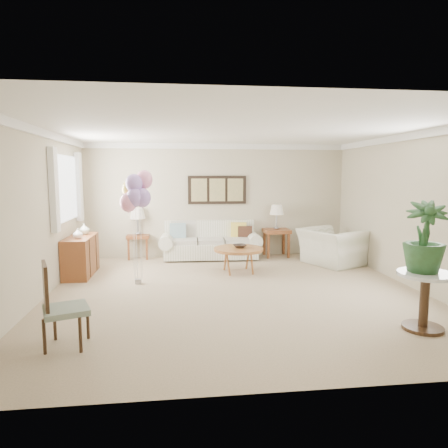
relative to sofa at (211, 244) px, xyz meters
name	(u,v)px	position (x,y,z in m)	size (l,w,h in m)	color
ground_plane	(236,293)	(0.18, -2.76, -0.33)	(6.00, 6.00, 0.00)	tan
room_shell	(229,192)	(0.07, -2.66, 1.29)	(6.04, 6.04, 2.60)	beige
wall_art_triptych	(217,190)	(0.18, 0.21, 1.22)	(1.35, 0.06, 0.65)	black
sofa	(211,244)	(0.00, 0.00, 0.00)	(2.32, 0.93, 0.85)	white
end_table_left	(138,239)	(-1.64, 0.14, 0.12)	(0.50, 0.45, 0.55)	brown
end_table_right	(276,234)	(1.54, 0.00, 0.20)	(0.59, 0.54, 0.64)	brown
lamp_left	(138,214)	(-1.64, 0.14, 0.68)	(0.35, 0.35, 0.61)	gray
lamp_right	(277,211)	(1.54, 0.00, 0.74)	(0.32, 0.32, 0.57)	gray
coffee_table	(238,250)	(0.42, -1.43, 0.11)	(0.96, 0.96, 0.49)	#A47232
decor_bowl	(240,246)	(0.45, -1.41, 0.18)	(0.25, 0.25, 0.06)	black
armchair	(331,247)	(2.49, -0.96, 0.04)	(1.16, 1.02, 0.76)	white
side_table	(425,287)	(2.24, -4.56, 0.21)	(0.67, 0.67, 0.72)	silver
potted_plant	(425,237)	(2.22, -4.53, 0.82)	(0.49, 0.49, 0.87)	#24441F
accent_chair	(59,304)	(-2.06, -4.54, 0.16)	(0.59, 0.59, 0.95)	gray
credenza	(81,256)	(-2.58, -1.26, 0.04)	(0.46, 1.20, 0.74)	brown
vase_white	(78,234)	(-2.56, -1.50, 0.50)	(0.18, 0.18, 0.18)	white
vase_sage	(84,229)	(-2.56, -0.99, 0.51)	(0.20, 0.20, 0.21)	beige
balloon_cluster	(136,192)	(-1.45, -2.05, 1.27)	(0.55, 0.48, 1.98)	gray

